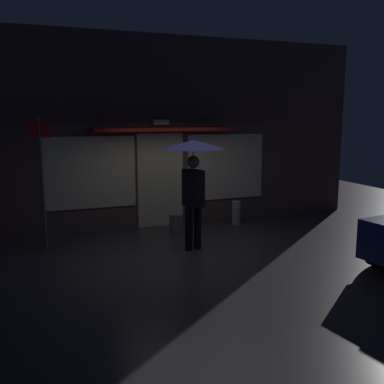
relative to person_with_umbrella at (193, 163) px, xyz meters
name	(u,v)px	position (x,y,z in m)	size (l,w,h in m)	color
ground_plane	(193,251)	(-0.05, -0.14, -1.70)	(18.00, 18.00, 0.00)	#38353A
building_facade	(158,133)	(-0.05, 2.20, 0.48)	(10.32, 1.00, 4.41)	brown
person_with_umbrella	(193,163)	(0.00, 0.00, 0.00)	(1.24, 1.24, 2.14)	black
street_sign_post	(42,176)	(-2.71, 0.98, -0.24)	(0.40, 0.07, 2.59)	#595B60
sidewalk_bollard	(176,224)	(0.05, 1.21, -1.48)	(0.29, 0.29, 0.45)	slate
sidewalk_bollard_2	(236,213)	(1.69, 1.54, -1.42)	(0.21, 0.21, 0.57)	#B2A899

